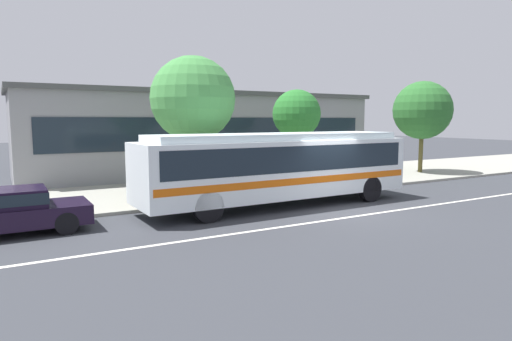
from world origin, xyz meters
The scene contains 11 objects.
ground_plane centered at (0.00, 0.00, 0.00)m, with size 120.00×120.00×0.00m, color #34363C.
sidewalk_slab centered at (0.00, 7.38, 0.06)m, with size 60.00×8.00×0.12m, color #9B998E.
lane_stripe_center centered at (0.00, -0.80, 0.00)m, with size 56.00×0.16×0.01m, color silver.
transit_bus centered at (-1.45, 2.03, 1.58)m, with size 10.63×2.71×2.71m.
sedan_behind_bus centered at (-10.36, 2.31, 0.72)m, with size 4.26×1.85×1.29m.
pedestrian_waiting_near_sign centered at (-4.58, 5.20, 1.14)m, with size 0.46×0.46×1.73m.
bus_stop_sign centered at (2.52, 4.07, 1.62)m, with size 0.12×0.44×2.33m.
street_tree_near_stop centered at (-3.37, 5.58, 4.05)m, with size 3.50×3.50×5.70m.
street_tree_mid_block centered at (2.67, 6.72, 3.46)m, with size 2.44×2.44×4.61m.
street_tree_far_end centered at (11.15, 6.01, 3.76)m, with size 3.38×3.38×5.33m.
station_building centered at (0.27, 13.46, 2.41)m, with size 20.79×7.25×4.80m.
Camera 1 is at (-10.39, -11.68, 3.20)m, focal length 31.10 mm.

